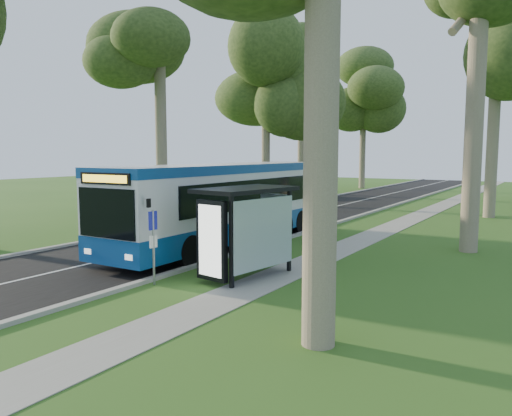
{
  "coord_description": "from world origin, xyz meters",
  "views": [
    {
      "loc": [
        10.61,
        -15.04,
        3.91
      ],
      "look_at": [
        -0.38,
        2.67,
        1.6
      ],
      "focal_mm": 35.0,
      "sensor_mm": 36.0,
      "label": 1
    }
  ],
  "objects_px": {
    "litter_bin": "(279,241)",
    "car_silver": "(310,189)",
    "bus_shelter": "(242,216)",
    "bus_stop_sign": "(153,238)",
    "bus": "(225,204)",
    "car_white": "(295,191)"
  },
  "relations": [
    {
      "from": "bus",
      "to": "litter_bin",
      "type": "xyz_separation_m",
      "value": [
        2.75,
        -0.27,
        -1.29
      ]
    },
    {
      "from": "bus_stop_sign",
      "to": "litter_bin",
      "type": "bearing_deg",
      "value": 84.8
    },
    {
      "from": "bus_shelter",
      "to": "car_silver",
      "type": "distance_m",
      "value": 28.93
    },
    {
      "from": "bus",
      "to": "bus_shelter",
      "type": "height_order",
      "value": "bus"
    },
    {
      "from": "litter_bin",
      "to": "car_silver",
      "type": "relative_size",
      "value": 0.22
    },
    {
      "from": "bus_shelter",
      "to": "litter_bin",
      "type": "bearing_deg",
      "value": 112.53
    },
    {
      "from": "car_white",
      "to": "bus",
      "type": "bearing_deg",
      "value": -62.81
    },
    {
      "from": "bus",
      "to": "bus_shelter",
      "type": "relative_size",
      "value": 3.69
    },
    {
      "from": "car_white",
      "to": "car_silver",
      "type": "relative_size",
      "value": 0.9
    },
    {
      "from": "car_silver",
      "to": "litter_bin",
      "type": "bearing_deg",
      "value": -72.6
    },
    {
      "from": "car_white",
      "to": "car_silver",
      "type": "distance_m",
      "value": 1.84
    },
    {
      "from": "bus_stop_sign",
      "to": "car_white",
      "type": "xyz_separation_m",
      "value": [
        -9.24,
        27.02,
        -0.74
      ]
    },
    {
      "from": "bus_shelter",
      "to": "litter_bin",
      "type": "relative_size",
      "value": 3.59
    },
    {
      "from": "car_white",
      "to": "car_silver",
      "type": "bearing_deg",
      "value": 80.1
    },
    {
      "from": "bus",
      "to": "bus_shelter",
      "type": "bearing_deg",
      "value": -50.23
    },
    {
      "from": "bus_shelter",
      "to": "litter_bin",
      "type": "xyz_separation_m",
      "value": [
        -1.03,
        4.17,
        -1.51
      ]
    },
    {
      "from": "bus_shelter",
      "to": "litter_bin",
      "type": "distance_m",
      "value": 4.55
    },
    {
      "from": "bus_stop_sign",
      "to": "bus_shelter",
      "type": "height_order",
      "value": "bus_shelter"
    },
    {
      "from": "bus",
      "to": "bus_shelter",
      "type": "xyz_separation_m",
      "value": [
        3.77,
        -4.44,
        0.22
      ]
    },
    {
      "from": "bus",
      "to": "litter_bin",
      "type": "distance_m",
      "value": 3.04
    },
    {
      "from": "bus_shelter",
      "to": "bus",
      "type": "bearing_deg",
      "value": 139.03
    },
    {
      "from": "litter_bin",
      "to": "bus_stop_sign",
      "type": "bearing_deg",
      "value": -98.18
    }
  ]
}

